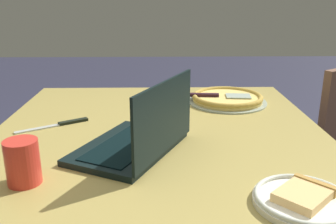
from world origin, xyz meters
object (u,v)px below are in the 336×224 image
at_px(pizza_plate, 303,199).
at_px(table_knife, 60,124).
at_px(pizza_tray, 227,98).
at_px(chair_near, 323,141).
at_px(drink_cup, 23,162).
at_px(dining_table, 159,158).
at_px(laptop, 139,138).

bearing_deg(pizza_plate, table_knife, 51.89).
height_order(pizza_tray, chair_near, chair_near).
xyz_separation_m(table_knife, drink_cup, (-0.41, -0.02, 0.05)).
relative_size(pizza_tray, drink_cup, 2.94).
relative_size(pizza_plate, pizza_tray, 0.66).
xyz_separation_m(dining_table, drink_cup, (-0.32, 0.32, 0.14)).
bearing_deg(chair_near, pizza_tray, 110.83).
bearing_deg(drink_cup, laptop, -56.82).
distance_m(pizza_plate, drink_cup, 0.65).
distance_m(dining_table, pizza_tray, 0.47).
height_order(laptop, table_knife, laptop).
xyz_separation_m(pizza_tray, table_knife, (-0.27, 0.63, -0.01)).
bearing_deg(dining_table, pizza_tray, -38.88).
xyz_separation_m(pizza_plate, pizza_tray, (0.78, 0.03, 0.00)).
relative_size(pizza_plate, drink_cup, 1.94).
bearing_deg(chair_near, dining_table, 124.35).
xyz_separation_m(pizza_plate, drink_cup, (0.11, 0.64, 0.04)).
height_order(dining_table, table_knife, table_knife).
xyz_separation_m(laptop, pizza_tray, (0.50, -0.34, -0.03)).
height_order(pizza_tray, drink_cup, drink_cup).
bearing_deg(pizza_plate, dining_table, 36.27).
relative_size(dining_table, chair_near, 1.35).
xyz_separation_m(pizza_plate, chair_near, (0.98, -0.49, -0.27)).
bearing_deg(pizza_tray, laptop, 145.68).
relative_size(laptop, drink_cup, 3.77).
bearing_deg(pizza_plate, chair_near, -26.57).
bearing_deg(pizza_plate, laptop, 52.46).
bearing_deg(laptop, table_knife, 51.17).
distance_m(laptop, pizza_plate, 0.47).
relative_size(dining_table, drink_cup, 10.99).
xyz_separation_m(dining_table, laptop, (-0.15, 0.06, 0.13)).
height_order(dining_table, pizza_plate, pizza_plate).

